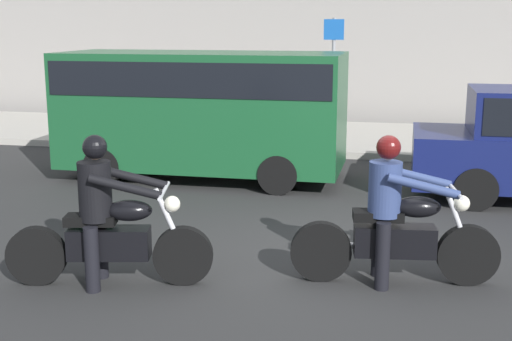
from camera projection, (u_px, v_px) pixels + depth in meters
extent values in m
plane|color=#2A2A2A|center=(334.00, 252.00, 8.22)|extent=(80.00, 80.00, 0.00)
cube|color=#A8A399|center=(370.00, 139.00, 15.85)|extent=(40.00, 4.40, 0.14)
cylinder|color=black|center=(468.00, 255.00, 7.14)|extent=(0.66, 0.21, 0.65)
cylinder|color=black|center=(321.00, 251.00, 7.25)|extent=(0.66, 0.21, 0.65)
cylinder|color=silver|center=(458.00, 223.00, 7.07)|extent=(0.35, 0.10, 0.76)
cube|color=black|center=(394.00, 241.00, 7.16)|extent=(0.87, 0.39, 0.32)
ellipsoid|color=black|center=(417.00, 207.00, 7.07)|extent=(0.51, 0.30, 0.22)
cube|color=black|center=(378.00, 215.00, 7.12)|extent=(0.55, 0.31, 0.10)
cylinder|color=silver|center=(454.00, 190.00, 7.00)|extent=(0.14, 0.70, 0.04)
sphere|color=silver|center=(462.00, 203.00, 7.03)|extent=(0.17, 0.17, 0.17)
cylinder|color=silver|center=(364.00, 246.00, 7.37)|extent=(0.70, 0.17, 0.07)
cylinder|color=black|center=(382.00, 256.00, 7.00)|extent=(0.17, 0.17, 0.71)
cylinder|color=black|center=(379.00, 244.00, 7.39)|extent=(0.17, 0.17, 0.71)
cylinder|color=navy|center=(385.00, 189.00, 7.06)|extent=(0.38, 0.38, 0.57)
cylinder|color=navy|center=(423.00, 186.00, 6.80)|extent=(0.73, 0.19, 0.26)
cylinder|color=navy|center=(417.00, 177.00, 7.23)|extent=(0.73, 0.19, 0.26)
sphere|color=tan|center=(388.00, 150.00, 6.97)|extent=(0.20, 0.20, 0.20)
sphere|color=#510F0F|center=(389.00, 147.00, 6.96)|extent=(0.25, 0.25, 0.25)
cylinder|color=black|center=(183.00, 256.00, 7.15)|extent=(0.64, 0.25, 0.63)
cylinder|color=black|center=(37.00, 256.00, 7.15)|extent=(0.64, 0.25, 0.63)
cylinder|color=silver|center=(171.00, 224.00, 7.08)|extent=(0.36, 0.13, 0.76)
cube|color=black|center=(109.00, 243.00, 7.12)|extent=(0.88, 0.46, 0.32)
ellipsoid|color=black|center=(129.00, 210.00, 7.04)|extent=(0.52, 0.34, 0.22)
cube|color=black|center=(91.00, 220.00, 7.06)|extent=(0.56, 0.35, 0.10)
cylinder|color=silver|center=(164.00, 191.00, 7.00)|extent=(0.19, 0.69, 0.04)
sphere|color=silver|center=(172.00, 204.00, 7.03)|extent=(0.17, 0.17, 0.17)
cylinder|color=silver|center=(85.00, 249.00, 7.30)|extent=(0.70, 0.22, 0.07)
cylinder|color=black|center=(92.00, 260.00, 6.95)|extent=(0.18, 0.18, 0.68)
cylinder|color=black|center=(101.00, 247.00, 7.34)|extent=(0.18, 0.18, 0.68)
cylinder|color=black|center=(95.00, 191.00, 7.00)|extent=(0.41, 0.41, 0.61)
cylinder|color=black|center=(125.00, 187.00, 6.77)|extent=(0.73, 0.25, 0.27)
cylinder|color=black|center=(133.00, 177.00, 7.20)|extent=(0.73, 0.25, 0.27)
sphere|color=tan|center=(95.00, 150.00, 6.91)|extent=(0.20, 0.20, 0.20)
sphere|color=black|center=(95.00, 147.00, 6.90)|extent=(0.25, 0.25, 0.25)
cylinder|color=black|center=(471.00, 177.00, 10.77)|extent=(0.64, 1.82, 0.64)
cube|color=#164C28|center=(202.00, 109.00, 11.90)|extent=(4.86, 1.90, 1.96)
cube|color=black|center=(202.00, 76.00, 11.77)|extent=(4.71, 1.93, 0.56)
cylinder|color=black|center=(287.00, 164.00, 11.77)|extent=(0.64, 1.96, 0.64)
cylinder|color=black|center=(123.00, 157.00, 12.40)|extent=(0.64, 1.96, 0.64)
cylinder|color=gray|center=(333.00, 79.00, 15.14)|extent=(0.08, 0.08, 2.66)
cube|color=#1959B2|center=(334.00, 29.00, 14.88)|extent=(0.44, 0.03, 0.44)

